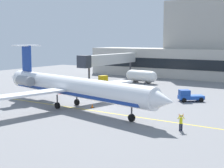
% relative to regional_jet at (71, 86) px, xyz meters
% --- Properties ---
extents(ground, '(120.00, 120.00, 0.11)m').
position_rel_regional_jet_xyz_m(ground, '(4.15, 0.68, -3.13)').
color(ground, slate).
extents(terminal_building, '(61.82, 11.53, 19.44)m').
position_rel_regional_jet_xyz_m(terminal_building, '(6.97, 46.91, 4.46)').
color(terminal_building, '#B7B2A8').
rests_on(terminal_building, ground).
extents(jet_bridge_west, '(2.40, 21.83, 6.32)m').
position_rel_regional_jet_xyz_m(jet_bridge_west, '(-13.30, 29.02, 1.86)').
color(jet_bridge_west, silver).
rests_on(jet_bridge_west, ground).
extents(regional_jet, '(34.03, 24.97, 8.78)m').
position_rel_regional_jet_xyz_m(regional_jet, '(0.00, 0.00, 0.00)').
color(regional_jet, white).
rests_on(regional_jet, ground).
extents(baggage_tug, '(3.43, 3.16, 2.36)m').
position_rel_regional_jet_xyz_m(baggage_tug, '(-8.72, 19.93, -2.04)').
color(baggage_tug, '#E5B20C').
rests_on(baggage_tug, ground).
extents(pushback_tractor, '(4.08, 3.74, 1.83)m').
position_rel_regional_jet_xyz_m(pushback_tractor, '(12.16, 14.07, -2.23)').
color(pushback_tractor, '#1E4CB2').
rests_on(pushback_tractor, ground).
extents(fuel_tank, '(7.82, 2.99, 2.81)m').
position_rel_regional_jet_xyz_m(fuel_tank, '(-4.88, 29.70, -1.52)').
color(fuel_tank, white).
rests_on(fuel_tank, ground).
extents(marshaller, '(0.67, 0.63, 1.89)m').
position_rel_regional_jet_xyz_m(marshaller, '(17.71, -2.89, -2.13)').
color(marshaller, '#191E33').
rests_on(marshaller, ground).
extents(safety_cone_alpha, '(0.47, 0.47, 0.55)m').
position_rel_regional_jet_xyz_m(safety_cone_alpha, '(9.88, 8.06, -2.84)').
color(safety_cone_alpha, orange).
rests_on(safety_cone_alpha, ground).
extents(safety_cone_charlie, '(0.47, 0.47, 0.55)m').
position_rel_regional_jet_xyz_m(safety_cone_charlie, '(2.47, 1.67, -2.84)').
color(safety_cone_charlie, orange).
rests_on(safety_cone_charlie, ground).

